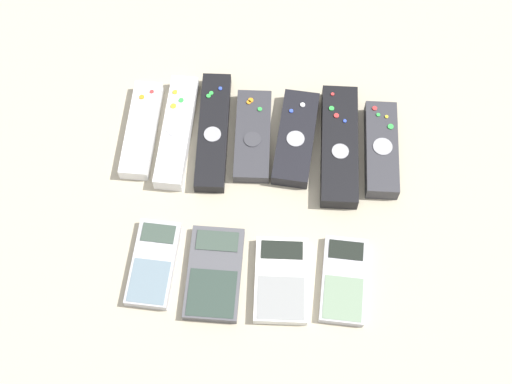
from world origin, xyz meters
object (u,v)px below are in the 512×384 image
object	(u,v)px
remote_0	(142,130)
calculator_3	(344,280)
remote_6	(381,149)
calculator_1	(214,273)
remote_1	(177,132)
remote_5	(339,146)
calculator_0	(153,263)
remote_2	(213,131)
remote_4	(296,138)
calculator_2	(281,280)
remote_3	(253,136)

from	to	relation	value
remote_0	calculator_3	xyz separation A→B (m)	(0.32, -0.22, -0.00)
remote_6	calculator_1	xyz separation A→B (m)	(-0.23, -0.22, -0.01)
calculator_3	remote_1	bearing A→B (deg)	142.47
remote_5	calculator_3	distance (m)	0.22
remote_5	calculator_0	distance (m)	0.34
remote_5	calculator_3	xyz separation A→B (m)	(0.01, -0.22, -0.01)
remote_0	calculator_3	distance (m)	0.39
remote_2	remote_6	size ratio (longest dim) A/B	1.29
remote_2	remote_4	bearing A→B (deg)	-3.40
remote_5	calculator_2	size ratio (longest dim) A/B	1.60
remote_3	calculator_3	world-z (taller)	remote_3
remote_0	remote_1	world-z (taller)	remote_1
remote_3	calculator_0	size ratio (longest dim) A/B	1.21
calculator_2	remote_4	bearing A→B (deg)	85.69
calculator_0	calculator_3	size ratio (longest dim) A/B	1.02
remote_5	calculator_1	bearing A→B (deg)	-129.45
remote_5	remote_6	world-z (taller)	same
calculator_0	calculator_2	bearing A→B (deg)	-0.83
remote_5	calculator_1	distance (m)	0.28
calculator_1	remote_1	bearing A→B (deg)	109.90
remote_0	remote_2	xyz separation A→B (m)	(0.11, 0.01, -0.00)
remote_2	calculator_0	distance (m)	0.23
remote_1	calculator_3	size ratio (longest dim) A/B	1.50
remote_5	calculator_3	world-z (taller)	remote_5
calculator_1	remote_3	bearing A→B (deg)	80.79
remote_3	remote_4	world-z (taller)	remote_4
remote_4	calculator_0	bearing A→B (deg)	-126.84
remote_5	remote_3	bearing A→B (deg)	174.53
remote_6	calculator_1	distance (m)	0.32
remote_0	remote_6	bearing A→B (deg)	-0.85
remote_3	remote_4	bearing A→B (deg)	-2.76
calculator_2	remote_0	bearing A→B (deg)	133.34
remote_6	calculator_0	world-z (taller)	remote_6
remote_1	remote_2	size ratio (longest dim) A/B	0.94
remote_3	remote_0	bearing A→B (deg)	178.92
remote_6	calculator_1	world-z (taller)	remote_6
remote_0	calculator_1	distance (m)	0.26
remote_0	remote_2	world-z (taller)	remote_0
remote_4	calculator_1	xyz separation A→B (m)	(-0.10, -0.23, -0.00)
remote_0	remote_1	bearing A→B (deg)	-0.05
remote_2	remote_3	size ratio (longest dim) A/B	1.29
remote_2	remote_6	world-z (taller)	remote_6
calculator_1	remote_6	bearing A→B (deg)	42.59
remote_0	remote_5	xyz separation A→B (m)	(0.31, -0.00, 0.00)
remote_1	calculator_0	distance (m)	0.22
remote_0	remote_2	distance (m)	0.11
remote_6	calculator_3	size ratio (longest dim) A/B	1.24
remote_1	remote_4	xyz separation A→B (m)	(0.19, 0.01, -0.00)
remote_1	remote_3	size ratio (longest dim) A/B	1.21
remote_6	calculator_1	size ratio (longest dim) A/B	1.15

